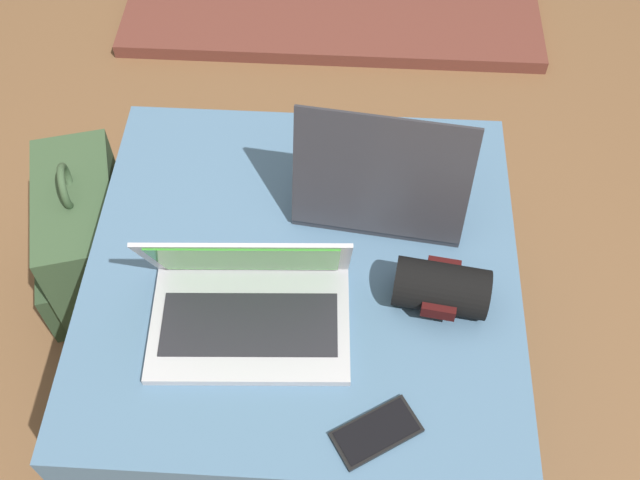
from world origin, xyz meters
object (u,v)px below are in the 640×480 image
at_px(laptop_near, 249,302).
at_px(laptop_far, 382,181).
at_px(wrist_brace, 441,288).
at_px(backpack, 89,249).
at_px(cell_phone, 376,432).

bearing_deg(laptop_near, laptop_far, 47.79).
relative_size(laptop_far, wrist_brace, 1.99).
distance_m(laptop_far, backpack, 0.75).
xyz_separation_m(backpack, wrist_brace, (0.78, -0.26, 0.32)).
relative_size(laptop_near, laptop_far, 1.03).
bearing_deg(laptop_far, wrist_brace, 121.40).
relative_size(cell_phone, wrist_brace, 0.89).
height_order(laptop_far, backpack, laptop_far).
bearing_deg(backpack, laptop_far, 72.10).
bearing_deg(wrist_brace, laptop_near, -171.82).
distance_m(cell_phone, wrist_brace, 0.28).
bearing_deg(laptop_far, cell_phone, 96.51).
relative_size(cell_phone, backpack, 0.33).
bearing_deg(wrist_brace, laptop_far, 114.63).
bearing_deg(wrist_brace, cell_phone, -113.04).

